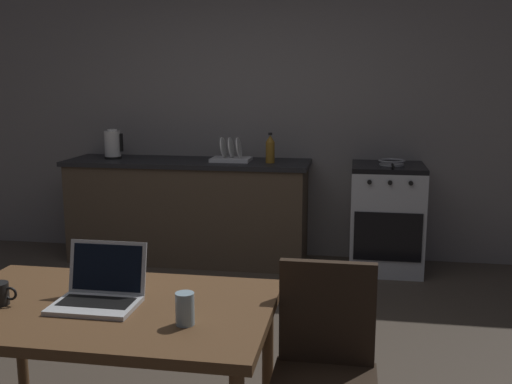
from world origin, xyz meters
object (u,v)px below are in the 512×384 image
(dining_table, at_px, (106,322))
(electric_kettle, at_px, (113,144))
(bottle, at_px, (270,149))
(chair, at_px, (325,364))
(stove_oven, at_px, (386,218))
(laptop, at_px, (99,293))
(frying_pan, at_px, (392,162))
(drinking_glass, at_px, (185,309))
(dish_rack, at_px, (231,156))

(dining_table, xyz_separation_m, electric_kettle, (-1.22, 2.98, 0.37))
(bottle, bearing_deg, chair, -77.65)
(dining_table, bearing_deg, stove_oven, 67.71)
(stove_oven, distance_m, dining_table, 3.23)
(laptop, xyz_separation_m, frying_pan, (1.27, 2.95, 0.14))
(chair, bearing_deg, electric_kettle, 126.19)
(electric_kettle, relative_size, drinking_glass, 2.26)
(frying_pan, bearing_deg, bottle, -178.89)
(bottle, relative_size, dish_rack, 0.76)
(electric_kettle, bearing_deg, dish_rack, 0.00)
(chair, relative_size, frying_pan, 2.30)
(laptop, bearing_deg, stove_oven, 80.14)
(chair, xyz_separation_m, drinking_glass, (-0.49, -0.21, 0.28))
(laptop, height_order, dish_rack, dish_rack)
(chair, height_order, electric_kettle, electric_kettle)
(bottle, bearing_deg, drinking_glass, -87.47)
(dish_rack, bearing_deg, frying_pan, -1.26)
(dining_table, xyz_separation_m, dish_rack, (-0.13, 2.98, 0.29))
(bottle, bearing_deg, stove_oven, 2.73)
(laptop, xyz_separation_m, drinking_glass, (0.39, -0.14, 0.01))
(bottle, bearing_deg, laptop, -94.88)
(frying_pan, relative_size, drinking_glass, 3.34)
(drinking_glass, bearing_deg, electric_kettle, 116.88)
(electric_kettle, bearing_deg, chair, -54.54)
(laptop, relative_size, dish_rack, 0.94)
(stove_oven, relative_size, dish_rack, 2.67)
(bottle, bearing_deg, dish_rack, 171.92)
(stove_oven, distance_m, electric_kettle, 2.51)
(bottle, distance_m, frying_pan, 1.03)
(laptop, height_order, drinking_glass, laptop)
(stove_oven, xyz_separation_m, chair, (-0.37, -2.90, 0.07))
(dining_table, distance_m, bottle, 2.96)
(chair, bearing_deg, bottle, 103.08)
(electric_kettle, distance_m, frying_pan, 2.47)
(frying_pan, xyz_separation_m, dish_rack, (-1.37, 0.03, 0.02))
(dining_table, bearing_deg, dish_rack, 92.44)
(dining_table, relative_size, laptop, 4.06)
(drinking_glass, bearing_deg, dining_table, 159.77)
(dish_rack, bearing_deg, dining_table, -87.56)
(electric_kettle, bearing_deg, drinking_glass, -63.12)
(frying_pan, bearing_deg, dining_table, -112.88)
(dining_table, xyz_separation_m, bottle, (0.23, 2.93, 0.36))
(chair, distance_m, dish_rack, 3.09)
(dining_table, bearing_deg, frying_pan, 67.12)
(dining_table, height_order, laptop, laptop)
(stove_oven, distance_m, drinking_glass, 3.25)
(dining_table, distance_m, laptop, 0.12)
(bottle, bearing_deg, electric_kettle, 178.02)
(bottle, xyz_separation_m, dish_rack, (-0.35, 0.05, -0.07))
(frying_pan, relative_size, dish_rack, 1.16)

